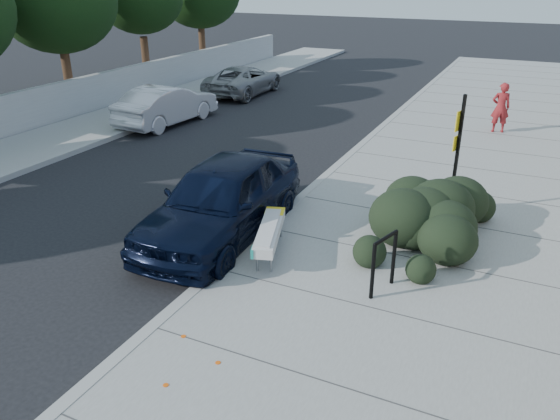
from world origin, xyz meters
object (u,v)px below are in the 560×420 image
at_px(sign_post, 457,148).
at_px(suv_silver, 244,80).
at_px(sedan_navy, 222,199).
at_px(pedestrian, 501,108).
at_px(bike_rack, 384,258).
at_px(bench, 270,232).
at_px(wagon_silver, 167,105).

distance_m(sign_post, suv_silver, 14.99).
distance_m(sedan_navy, pedestrian, 11.72).
xyz_separation_m(bike_rack, suv_silver, (-10.49, 14.07, -0.14)).
bearing_deg(bench, pedestrian, 55.96).
bearing_deg(sedan_navy, sign_post, 32.56).
bearing_deg(bike_rack, sedan_navy, -176.87).
relative_size(sedan_navy, pedestrian, 2.95).
xyz_separation_m(sign_post, suv_silver, (-10.98, 10.14, -1.06)).
bearing_deg(bike_rack, bench, -172.56).
bearing_deg(wagon_silver, bike_rack, 146.34).
height_order(bench, suv_silver, suv_silver).
xyz_separation_m(bench, bike_rack, (2.39, -0.40, 0.18)).
bearing_deg(wagon_silver, suv_silver, -85.81).
relative_size(wagon_silver, suv_silver, 0.94).
height_order(bench, wagon_silver, wagon_silver).
bearing_deg(bike_rack, wagon_silver, 159.06).
bearing_deg(pedestrian, bike_rack, 68.80).
bearing_deg(bike_rack, suv_silver, 143.62).
height_order(suv_silver, pedestrian, pedestrian).
xyz_separation_m(suv_silver, pedestrian, (11.31, -2.37, 0.35)).
bearing_deg(pedestrian, wagon_silver, 0.25).
bearing_deg(sign_post, bench, -111.89).
relative_size(sign_post, pedestrian, 1.62).
height_order(bench, sign_post, sign_post).
distance_m(bike_rack, wagon_silver, 13.29).
relative_size(bench, sign_post, 0.72).
bearing_deg(sign_post, wagon_silver, 176.36).
relative_size(bike_rack, pedestrian, 0.63).
relative_size(sign_post, suv_silver, 0.59).
bearing_deg(suv_silver, bike_rack, 125.72).
height_order(bench, bike_rack, bike_rack).
distance_m(bench, wagon_silver, 11.21).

